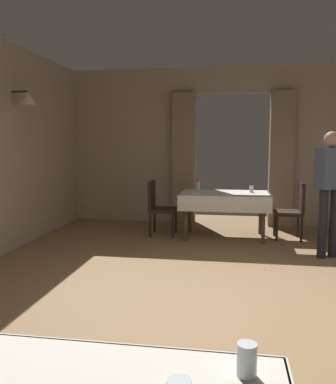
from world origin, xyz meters
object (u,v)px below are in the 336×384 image
at_px(dining_table_mid, 225,198).
at_px(chair_mid_right, 294,208).
at_px(glass_mid_b, 251,189).
at_px(person_waiter_by_doorway, 330,183).
at_px(glass_near_c, 247,360).
at_px(flower_vase_mid, 198,184).
at_px(chair_mid_left, 159,205).

distance_m(dining_table_mid, chair_mid_right, 1.12).
height_order(glass_mid_b, person_waiter_by_doorway, person_waiter_by_doorway).
bearing_deg(glass_near_c, chair_mid_right, 80.26).
height_order(flower_vase_mid, glass_mid_b, flower_vase_mid).
height_order(chair_mid_left, glass_mid_b, chair_mid_left).
height_order(glass_near_c, glass_mid_b, glass_near_c).
xyz_separation_m(flower_vase_mid, person_waiter_by_doorway, (1.89, -1.27, 0.16)).
distance_m(chair_mid_left, person_waiter_by_doorway, 2.76).
height_order(glass_near_c, person_waiter_by_doorway, person_waiter_by_doorway).
xyz_separation_m(dining_table_mid, glass_mid_b, (0.44, 0.14, 0.14)).
distance_m(chair_mid_right, glass_near_c, 5.44).
bearing_deg(chair_mid_right, glass_near_c, -99.74).
distance_m(chair_mid_left, glass_near_c, 5.45).
bearing_deg(glass_near_c, glass_mid_b, 87.44).
height_order(dining_table_mid, glass_near_c, glass_near_c).
relative_size(dining_table_mid, chair_mid_right, 1.56).
relative_size(chair_mid_right, glass_near_c, 7.88).
distance_m(chair_mid_right, chair_mid_left, 2.22).
xyz_separation_m(dining_table_mid, glass_near_c, (0.19, -5.29, 0.15)).
bearing_deg(chair_mid_left, glass_near_c, -76.15).
bearing_deg(flower_vase_mid, glass_mid_b, -10.27).
height_order(chair_mid_right, glass_mid_b, chair_mid_right).
bearing_deg(person_waiter_by_doorway, chair_mid_right, 107.05).
bearing_deg(person_waiter_by_doorway, glass_mid_b, 131.87).
xyz_separation_m(dining_table_mid, person_waiter_by_doorway, (1.43, -0.96, 0.36)).
height_order(chair_mid_right, flower_vase_mid, flower_vase_mid).
bearing_deg(chair_mid_left, person_waiter_by_doorway, -20.81).
bearing_deg(glass_near_c, dining_table_mid, 92.09).
relative_size(glass_near_c, glass_mid_b, 1.08).
xyz_separation_m(glass_near_c, flower_vase_mid, (-0.66, 5.59, 0.06)).
height_order(flower_vase_mid, person_waiter_by_doorway, person_waiter_by_doorway).
distance_m(dining_table_mid, person_waiter_by_doorway, 1.76).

